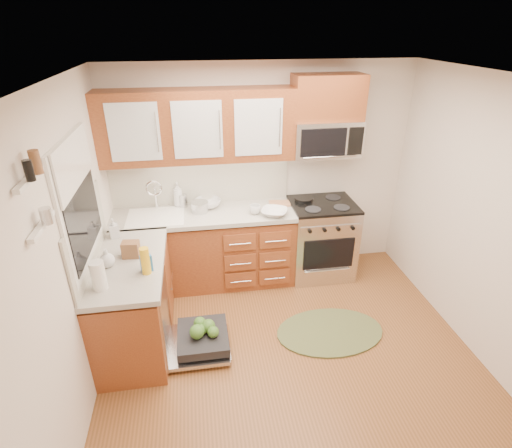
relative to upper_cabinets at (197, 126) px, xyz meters
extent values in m
plane|color=brown|center=(0.73, -1.57, -1.88)|extent=(3.50, 3.50, 0.00)
plane|color=white|center=(0.73, -1.57, 0.62)|extent=(3.50, 3.50, 0.00)
cube|color=beige|center=(0.73, 0.18, -0.62)|extent=(3.50, 0.04, 2.50)
cube|color=beige|center=(-1.02, -1.57, -0.62)|extent=(0.04, 3.50, 2.50)
cube|color=beige|center=(2.48, -1.57, -0.62)|extent=(0.04, 3.50, 2.50)
cube|color=maroon|center=(0.00, -0.12, -1.45)|extent=(2.05, 0.60, 0.85)
cube|color=maroon|center=(-0.72, -1.05, -1.45)|extent=(0.60, 1.25, 0.85)
cube|color=#A8A299|center=(0.00, -0.14, -0.97)|extent=(2.07, 0.64, 0.05)
cube|color=#A8A299|center=(-0.71, -1.05, -0.97)|extent=(0.64, 1.27, 0.05)
cube|color=#BBB7A7|center=(0.00, 0.16, -0.67)|extent=(2.05, 0.02, 0.57)
cube|color=#BBB7A7|center=(-1.01, -1.05, -0.67)|extent=(0.02, 1.25, 0.57)
cube|color=maroon|center=(1.41, 0.00, 0.26)|extent=(0.76, 0.35, 0.47)
cube|color=white|center=(-0.98, -1.07, 0.00)|extent=(0.02, 0.96, 0.40)
cube|color=white|center=(-0.99, -1.92, 0.17)|extent=(0.04, 0.40, 0.03)
cube|color=white|center=(-0.99, -1.92, -0.12)|extent=(0.04, 0.40, 0.03)
cylinder|color=black|center=(1.19, -0.04, -0.90)|extent=(0.28, 0.28, 0.04)
cylinder|color=silver|center=(-0.03, -0.09, -0.89)|extent=(0.24, 0.24, 0.12)
cube|color=tan|center=(0.91, -0.02, -0.94)|extent=(0.27, 0.20, 0.02)
cylinder|color=silver|center=(-0.22, 0.07, -0.87)|extent=(0.12, 0.12, 0.15)
cylinder|color=white|center=(-0.88, -1.44, -0.82)|extent=(0.14, 0.14, 0.25)
cylinder|color=yellow|center=(-0.52, -1.27, -0.83)|extent=(0.09, 0.09, 0.25)
cylinder|color=#AE2B0E|center=(-0.90, -1.45, -0.84)|extent=(0.07, 0.07, 0.22)
cube|color=brown|center=(-0.69, -0.97, -0.87)|extent=(0.16, 0.12, 0.15)
cube|color=#2668B1|center=(-0.52, -1.24, -0.87)|extent=(0.11, 0.09, 0.15)
imported|color=#999999|center=(0.78, -0.32, -0.92)|extent=(0.37, 0.37, 0.07)
imported|color=#999999|center=(0.06, 0.03, -0.90)|extent=(0.31, 0.31, 0.09)
imported|color=#999999|center=(0.58, -0.24, -0.90)|extent=(0.17, 0.17, 0.10)
imported|color=#999999|center=(-0.27, 0.10, -0.80)|extent=(0.13, 0.13, 0.29)
imported|color=#999999|center=(-0.90, -0.56, -0.85)|extent=(0.11, 0.11, 0.20)
imported|color=#999999|center=(-0.87, -1.11, -0.86)|extent=(0.16, 0.16, 0.17)
camera|label=1|loc=(-0.05, -4.25, 0.98)|focal=28.00mm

